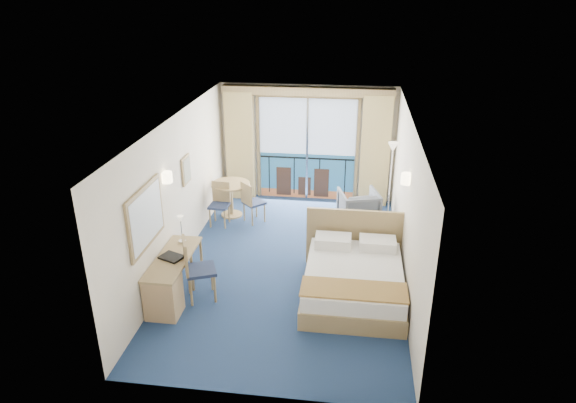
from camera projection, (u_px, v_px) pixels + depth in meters
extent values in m
plane|color=navy|center=(289.00, 265.00, 9.42)|extent=(6.50, 6.50, 0.00)
cube|color=white|center=(307.00, 143.00, 11.85)|extent=(4.00, 0.02, 2.70)
cube|color=white|center=(252.00, 306.00, 5.92)|extent=(4.00, 0.02, 2.70)
cube|color=white|center=(177.00, 192.00, 9.13)|extent=(0.02, 6.50, 2.70)
cube|color=white|center=(407.00, 204.00, 8.64)|extent=(0.02, 6.50, 2.70)
cube|color=white|center=(289.00, 121.00, 8.35)|extent=(4.00, 6.50, 0.02)
cube|color=#215275|center=(307.00, 176.00, 12.13)|extent=(2.20, 0.02, 1.08)
cube|color=#C0D5FD|center=(308.00, 126.00, 11.65)|extent=(2.20, 0.02, 1.32)
cube|color=brown|center=(307.00, 194.00, 12.31)|extent=(2.20, 0.02, 0.20)
cube|color=black|center=(307.00, 158.00, 11.95)|extent=(2.20, 0.02, 0.04)
cube|color=#A18957|center=(308.00, 96.00, 11.37)|extent=(2.36, 0.03, 0.12)
cube|color=#A18957|center=(258.00, 148.00, 12.01)|extent=(0.06, 0.03, 2.40)
cube|color=#A18957|center=(357.00, 152.00, 11.73)|extent=(0.06, 0.03, 2.40)
cube|color=silver|center=(307.00, 150.00, 11.86)|extent=(0.05, 0.02, 2.40)
cube|color=#331F17|center=(321.00, 183.00, 12.14)|extent=(0.35, 0.02, 0.70)
cube|color=#331F17|center=(284.00, 181.00, 12.25)|extent=(0.35, 0.02, 0.70)
cube|color=#331F17|center=(305.00, 186.00, 12.23)|extent=(0.30, 0.02, 0.45)
cube|color=black|center=(269.00, 174.00, 12.24)|extent=(0.02, 0.01, 0.90)
cube|color=black|center=(294.00, 176.00, 12.16)|extent=(0.03, 0.01, 0.90)
cube|color=black|center=(319.00, 177.00, 12.09)|extent=(0.03, 0.01, 0.90)
cube|color=black|center=(345.00, 178.00, 12.02)|extent=(0.02, 0.01, 0.90)
cube|color=tan|center=(240.00, 146.00, 11.90)|extent=(0.65, 0.22, 2.55)
cube|color=tan|center=(375.00, 151.00, 11.52)|extent=(0.65, 0.22, 2.55)
cube|color=#A18957|center=(308.00, 91.00, 11.22)|extent=(3.80, 0.25, 0.18)
cube|color=#A18957|center=(146.00, 217.00, 7.68)|extent=(0.04, 1.25, 0.95)
cube|color=silver|center=(147.00, 217.00, 7.68)|extent=(0.01, 1.12, 0.82)
cube|color=#A18957|center=(186.00, 170.00, 9.43)|extent=(0.03, 0.42, 0.52)
cube|color=gray|center=(187.00, 170.00, 9.43)|extent=(0.01, 0.34, 0.44)
cylinder|color=#FFE9B2|center=(167.00, 177.00, 8.38)|extent=(0.18, 0.18, 0.18)
cylinder|color=#FFE9B2|center=(406.00, 179.00, 8.31)|extent=(0.18, 0.18, 0.18)
cube|color=#A18957|center=(353.00, 289.00, 8.40)|extent=(1.61, 2.01, 0.30)
cube|color=white|center=(354.00, 275.00, 8.29)|extent=(1.55, 1.95, 0.25)
cube|color=#A97542|center=(354.00, 290.00, 7.64)|extent=(1.59, 0.55, 0.03)
cube|color=white|center=(333.00, 241.00, 8.91)|extent=(0.62, 0.40, 0.18)
cube|color=white|center=(378.00, 244.00, 8.82)|extent=(0.62, 0.40, 0.18)
cube|color=#A18957|center=(355.00, 238.00, 9.20)|extent=(1.76, 0.06, 1.10)
cube|color=tan|center=(388.00, 249.00, 9.48)|extent=(0.37, 0.35, 0.49)
cube|color=white|center=(388.00, 235.00, 9.39)|extent=(0.20, 0.16, 0.08)
imported|color=#484E58|center=(359.00, 207.00, 10.94)|extent=(0.97, 0.99, 0.73)
cylinder|color=silver|center=(387.00, 216.00, 11.32)|extent=(0.24, 0.24, 0.03)
cylinder|color=silver|center=(390.00, 183.00, 11.01)|extent=(0.03, 0.03, 1.61)
cone|color=white|center=(393.00, 147.00, 10.69)|extent=(0.22, 0.22, 0.19)
cube|color=#A18957|center=(173.00, 258.00, 8.23)|extent=(0.53, 1.54, 0.04)
cube|color=tan|center=(163.00, 296.00, 7.90)|extent=(0.50, 0.46, 0.68)
cylinder|color=#A18957|center=(165.00, 271.00, 8.58)|extent=(0.05, 0.05, 0.68)
cylinder|color=#A18957|center=(192.00, 273.00, 8.52)|extent=(0.05, 0.05, 0.68)
cylinder|color=#A18957|center=(175.00, 255.00, 9.06)|extent=(0.05, 0.05, 0.68)
cylinder|color=#A18957|center=(201.00, 257.00, 9.00)|extent=(0.05, 0.05, 0.68)
cube|color=#1F2A49|center=(201.00, 270.00, 8.25)|extent=(0.61, 0.61, 0.06)
cube|color=#A18957|center=(185.00, 256.00, 8.09)|extent=(0.22, 0.45, 0.55)
cylinder|color=#A18957|center=(215.00, 289.00, 8.24)|extent=(0.04, 0.04, 0.50)
cylinder|color=#A18957|center=(212.00, 277.00, 8.57)|extent=(0.04, 0.04, 0.50)
cylinder|color=#A18957|center=(191.00, 292.00, 8.15)|extent=(0.04, 0.04, 0.50)
cylinder|color=#A18957|center=(189.00, 280.00, 8.48)|extent=(0.04, 0.04, 0.50)
cube|color=black|center=(172.00, 257.00, 8.21)|extent=(0.43, 0.39, 0.03)
cylinder|color=silver|center=(182.00, 241.00, 8.68)|extent=(0.13, 0.13, 0.02)
cylinder|color=silver|center=(181.00, 230.00, 8.60)|extent=(0.02, 0.02, 0.43)
cone|color=white|center=(180.00, 219.00, 8.51)|extent=(0.12, 0.12, 0.11)
cylinder|color=#A18957|center=(230.00, 184.00, 11.13)|extent=(0.84, 0.84, 0.04)
cylinder|color=#A18957|center=(231.00, 200.00, 11.28)|extent=(0.08, 0.08, 0.74)
cylinder|color=#A18957|center=(232.00, 214.00, 11.42)|extent=(0.46, 0.46, 0.03)
cube|color=#1F2A49|center=(254.00, 203.00, 10.97)|extent=(0.55, 0.55, 0.05)
cube|color=#A18957|center=(246.00, 194.00, 10.77)|extent=(0.30, 0.31, 0.47)
cylinder|color=#A18957|center=(265.00, 213.00, 11.03)|extent=(0.03, 0.03, 0.42)
cylinder|color=#A18957|center=(256.00, 208.00, 11.26)|extent=(0.03, 0.03, 0.42)
cylinder|color=#A18957|center=(252.00, 217.00, 10.85)|extent=(0.03, 0.03, 0.42)
cylinder|color=#A18957|center=(244.00, 212.00, 11.09)|extent=(0.03, 0.03, 0.42)
cube|color=#1F2A49|center=(219.00, 206.00, 10.81)|extent=(0.42, 0.42, 0.05)
cube|color=#A18957|center=(221.00, 192.00, 10.88)|extent=(0.40, 0.06, 0.47)
cylinder|color=#A18957|center=(210.00, 218.00, 10.78)|extent=(0.03, 0.03, 0.42)
cylinder|color=#A18957|center=(225.00, 219.00, 10.73)|extent=(0.03, 0.03, 0.42)
cylinder|color=#A18957|center=(215.00, 212.00, 11.07)|extent=(0.03, 0.03, 0.42)
cylinder|color=#A18957|center=(229.00, 213.00, 11.01)|extent=(0.03, 0.03, 0.42)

